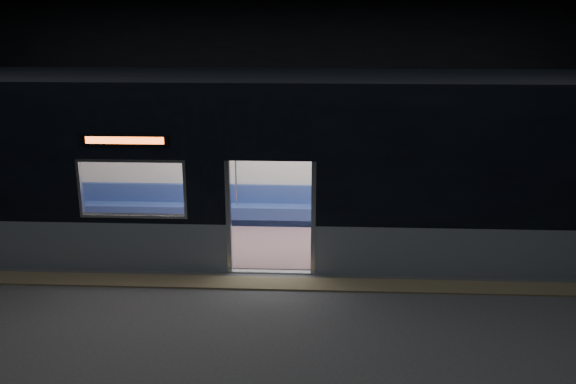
{
  "coord_description": "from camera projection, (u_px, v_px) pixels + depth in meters",
  "views": [
    {
      "loc": [
        0.79,
        -8.96,
        4.4
      ],
      "look_at": [
        0.24,
        2.3,
        1.14
      ],
      "focal_mm": 38.0,
      "sensor_mm": 36.0,
      "label": 1
    }
  ],
  "objects": [
    {
      "name": "handbag",
      "position": [
        474.0,
        203.0,
        12.68
      ],
      "size": [
        0.25,
        0.22,
        0.12
      ],
      "primitive_type": "cube",
      "rotation": [
        0.0,
        0.0,
        0.02
      ],
      "color": "black",
      "rests_on": "passenger"
    },
    {
      "name": "tactile_strip",
      "position": [
        269.0,
        283.0,
        10.38
      ],
      "size": [
        22.8,
        0.5,
        0.03
      ],
      "primitive_type": "cube",
      "color": "#8C7F59",
      "rests_on": "station_floor"
    },
    {
      "name": "transit_map",
      "position": [
        509.0,
        161.0,
        12.92
      ],
      "size": [
        0.88,
        0.03,
        0.57
      ],
      "primitive_type": "cube",
      "color": "white",
      "rests_on": "metro_car"
    },
    {
      "name": "station_envelope",
      "position": [
        264.0,
        69.0,
        8.83
      ],
      "size": [
        24.0,
        14.0,
        5.0
      ],
      "color": "black",
      "rests_on": "station_floor"
    },
    {
      "name": "metro_car",
      "position": [
        276.0,
        153.0,
        11.78
      ],
      "size": [
        18.0,
        3.04,
        3.35
      ],
      "color": "gray",
      "rests_on": "station_floor"
    },
    {
      "name": "passenger",
      "position": [
        472.0,
        195.0,
        12.85
      ],
      "size": [
        0.37,
        0.63,
        1.31
      ],
      "rotation": [
        0.0,
        0.0,
        0.01
      ],
      "color": "black",
      "rests_on": "metro_car"
    },
    {
      "name": "station_floor",
      "position": [
        266.0,
        299.0,
        9.85
      ],
      "size": [
        24.0,
        14.0,
        0.01
      ],
      "primitive_type": "cube",
      "color": "#47494C",
      "rests_on": "ground"
    }
  ]
}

